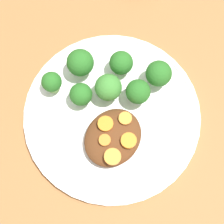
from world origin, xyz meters
The scene contains 15 objects.
ground_plane centered at (0.00, 0.00, 0.00)m, with size 4.00×4.00×0.00m, color #9E6638.
plate centered at (0.00, 0.00, 0.01)m, with size 0.29×0.29×0.02m.
stew_mound centered at (-0.03, -0.03, 0.03)m, with size 0.10×0.08×0.03m, color #5B3319.
broccoli_floret_0 centered at (-0.01, 0.05, 0.04)m, with size 0.04×0.04×0.05m.
broccoli_floret_1 centered at (0.05, -0.02, 0.05)m, with size 0.04×0.04×0.05m.
broccoli_floret_2 centered at (0.03, 0.09, 0.05)m, with size 0.04×0.04×0.06m.
broccoli_floret_3 centered at (0.07, 0.03, 0.04)m, with size 0.04×0.04×0.05m.
broccoli_floret_4 centered at (0.02, 0.02, 0.05)m, with size 0.04×0.04×0.06m.
broccoli_floret_5 centered at (0.09, -0.02, 0.05)m, with size 0.04×0.04×0.05m.
broccoli_floret_6 centered at (-0.02, 0.11, 0.04)m, with size 0.03×0.03×0.04m.
carrot_slice_0 centered at (-0.03, -0.05, 0.05)m, with size 0.02×0.02×0.01m, color orange.
carrot_slice_1 centered at (-0.06, -0.05, 0.05)m, with size 0.03×0.03×0.00m, color orange.
carrot_slice_2 centered at (0.00, -0.03, 0.05)m, with size 0.02×0.02×0.00m, color orange.
carrot_slice_3 centered at (-0.03, -0.01, 0.05)m, with size 0.02×0.02×0.01m, color orange.
carrot_slice_4 centered at (-0.05, -0.02, 0.05)m, with size 0.02×0.02×0.01m, color orange.
Camera 1 is at (-0.14, -0.10, 0.60)m, focal length 60.00 mm.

